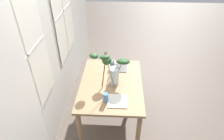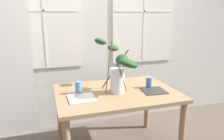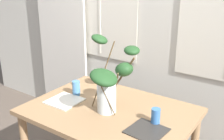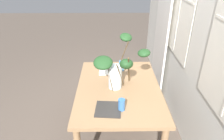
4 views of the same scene
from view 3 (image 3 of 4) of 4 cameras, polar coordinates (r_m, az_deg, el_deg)
The scene contains 8 objects.
back_wall_with_windows at distance 2.73m, azimuth 10.15°, elevation 10.69°, with size 5.41×0.14×2.68m.
curtain_sheer_side at distance 3.36m, azimuth -10.56°, elevation 8.49°, with size 0.73×0.03×2.25m, color silver.
dining_table at distance 2.24m, azimuth -0.50°, elevation -10.34°, with size 1.29×0.93×0.73m.
vase_with_branches at distance 2.06m, azimuth -0.43°, elevation -2.46°, with size 0.46×0.63×0.60m.
drinking_glass_blue_left at distance 2.43m, azimuth -7.51°, elevation -3.78°, with size 0.07×0.07×0.13m, color #4C84BC.
drinking_glass_blue_right at distance 2.00m, azimuth 9.14°, elevation -9.53°, with size 0.07×0.07×0.12m, color #386BAD.
plate_square_left at distance 2.35m, azimuth -9.96°, elevation -6.39°, with size 0.26×0.26×0.01m, color silver.
plate_square_right at distance 1.93m, azimuth 7.30°, elevation -12.49°, with size 0.25×0.25×0.01m, color #2D2B28.
Camera 3 is at (1.12, -1.59, 1.76)m, focal length 43.62 mm.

